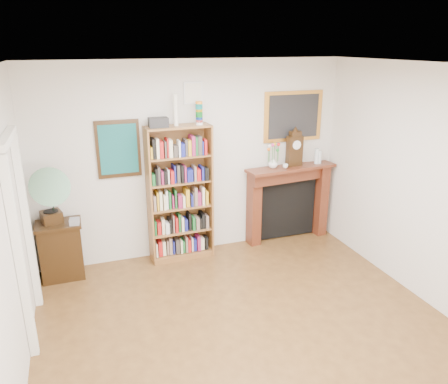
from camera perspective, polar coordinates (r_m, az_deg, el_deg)
name	(u,v)px	position (r m, az deg, el deg)	size (l,w,h in m)	color
room	(267,225)	(4.06, 5.64, -4.37)	(4.51, 5.01, 2.81)	#4F3218
door_casing	(21,222)	(4.93, -25.03, -3.59)	(0.08, 1.02, 2.17)	white
teal_poster	(118,149)	(6.03, -13.62, 5.47)	(0.58, 0.04, 0.78)	black
small_picture	(193,93)	(6.10, -4.07, 12.78)	(0.26, 0.04, 0.30)	white
gilt_painting	(293,116)	(6.73, 9.03, 9.74)	(0.95, 0.04, 0.75)	gold
bookshelf	(180,187)	(6.15, -5.80, 0.72)	(0.90, 0.35, 2.24)	brown
side_cabinet	(61,250)	(6.22, -20.47, -7.13)	(0.57, 0.42, 0.78)	black
fireplace	(288,196)	(6.92, 8.34, -0.51)	(1.46, 0.48, 1.21)	#4B1E11
gramophone	(47,193)	(5.84, -22.07, -0.10)	(0.63, 0.71, 0.80)	black
cd_stack	(75,221)	(5.94, -18.94, -3.65)	(0.12, 0.12, 0.08)	#A8A9B4
mantel_clock	(294,149)	(6.73, 9.19, 5.55)	(0.23, 0.14, 0.53)	black
flower_vase	(273,163)	(6.59, 6.42, 3.77)	(0.14, 0.14, 0.15)	silver
teacup	(285,166)	(6.61, 8.02, 3.37)	(0.08, 0.08, 0.06)	white
bottle_left	(317,156)	(6.93, 12.02, 4.61)	(0.07, 0.07, 0.24)	silver
bottle_right	(320,157)	(6.95, 12.38, 4.46)	(0.06, 0.06, 0.20)	silver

